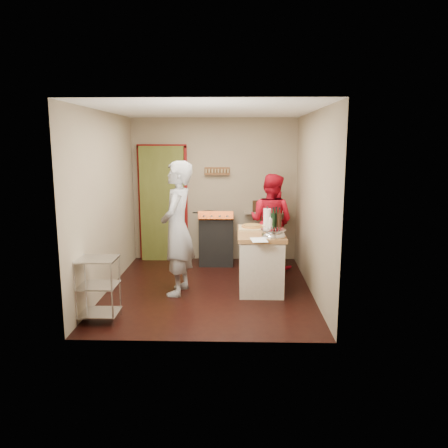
% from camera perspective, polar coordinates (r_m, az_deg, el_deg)
% --- Properties ---
extents(floor, '(3.50, 3.50, 0.00)m').
position_cam_1_polar(floor, '(6.60, -1.95, -8.49)').
color(floor, black).
rests_on(floor, ground).
extents(back_wall, '(3.00, 0.44, 2.60)m').
position_cam_1_polar(back_wall, '(8.14, -5.74, 3.28)').
color(back_wall, gray).
rests_on(back_wall, ground).
extents(left_wall, '(0.04, 3.50, 2.60)m').
position_cam_1_polar(left_wall, '(6.57, -15.22, 2.71)').
color(left_wall, gray).
rests_on(left_wall, ground).
extents(right_wall, '(0.04, 3.50, 2.60)m').
position_cam_1_polar(right_wall, '(6.39, 11.55, 2.65)').
color(right_wall, gray).
rests_on(right_wall, ground).
extents(ceiling, '(3.00, 3.50, 0.02)m').
position_cam_1_polar(ceiling, '(6.26, -2.10, 14.72)').
color(ceiling, white).
rests_on(ceiling, back_wall).
extents(stove, '(0.60, 0.63, 1.00)m').
position_cam_1_polar(stove, '(7.85, -0.99, -1.99)').
color(stove, black).
rests_on(stove, ground).
extents(wire_shelving, '(0.48, 0.40, 0.80)m').
position_cam_1_polar(wire_shelving, '(5.57, -16.14, -7.81)').
color(wire_shelving, silver).
rests_on(wire_shelving, ground).
extents(island, '(0.68, 1.31, 1.17)m').
position_cam_1_polar(island, '(6.56, 4.79, -4.44)').
color(island, beige).
rests_on(island, ground).
extents(person_stripe, '(0.54, 0.75, 1.91)m').
position_cam_1_polar(person_stripe, '(6.22, -6.12, -0.62)').
color(person_stripe, '#A5A6AA').
rests_on(person_stripe, ground).
extents(person_red, '(1.01, 0.95, 1.64)m').
position_cam_1_polar(person_red, '(7.56, 6.15, 0.33)').
color(person_red, red).
rests_on(person_red, ground).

